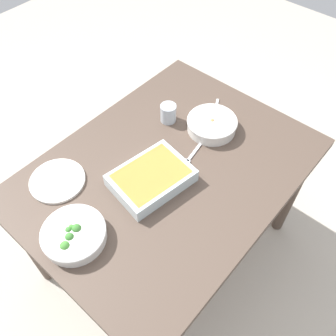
{
  "coord_description": "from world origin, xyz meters",
  "views": [
    {
      "loc": [
        0.7,
        0.61,
        1.9
      ],
      "look_at": [
        0.0,
        0.0,
        0.74
      ],
      "focal_mm": 38.63,
      "sensor_mm": 36.0,
      "label": 1
    }
  ],
  "objects_px": {
    "spoon_by_stew": "(215,115)",
    "fork_on_table": "(192,155)",
    "baking_dish": "(151,177)",
    "side_plate": "(57,181)",
    "stew_bowl": "(212,124)",
    "drink_cup": "(168,114)",
    "broccoli_bowl": "(74,234)"
  },
  "relations": [
    {
      "from": "side_plate",
      "to": "fork_on_table",
      "type": "height_order",
      "value": "side_plate"
    },
    {
      "from": "stew_bowl",
      "to": "broccoli_bowl",
      "type": "distance_m",
      "value": 0.75
    },
    {
      "from": "baking_dish",
      "to": "side_plate",
      "type": "xyz_separation_m",
      "value": [
        0.24,
        -0.28,
        -0.03
      ]
    },
    {
      "from": "baking_dish",
      "to": "stew_bowl",
      "type": "bearing_deg",
      "value": 179.21
    },
    {
      "from": "spoon_by_stew",
      "to": "fork_on_table",
      "type": "height_order",
      "value": "spoon_by_stew"
    },
    {
      "from": "spoon_by_stew",
      "to": "fork_on_table",
      "type": "relative_size",
      "value": 0.92
    },
    {
      "from": "baking_dish",
      "to": "fork_on_table",
      "type": "height_order",
      "value": "baking_dish"
    },
    {
      "from": "broccoli_bowl",
      "to": "side_plate",
      "type": "height_order",
      "value": "broccoli_bowl"
    },
    {
      "from": "drink_cup",
      "to": "fork_on_table",
      "type": "distance_m",
      "value": 0.24
    },
    {
      "from": "stew_bowl",
      "to": "broccoli_bowl",
      "type": "relative_size",
      "value": 0.97
    },
    {
      "from": "baking_dish",
      "to": "drink_cup",
      "type": "height_order",
      "value": "drink_cup"
    },
    {
      "from": "spoon_by_stew",
      "to": "fork_on_table",
      "type": "bearing_deg",
      "value": 15.78
    },
    {
      "from": "side_plate",
      "to": "stew_bowl",
      "type": "bearing_deg",
      "value": 155.53
    },
    {
      "from": "side_plate",
      "to": "spoon_by_stew",
      "type": "xyz_separation_m",
      "value": [
        -0.72,
        0.25,
        -0.0
      ]
    },
    {
      "from": "stew_bowl",
      "to": "baking_dish",
      "type": "distance_m",
      "value": 0.4
    },
    {
      "from": "drink_cup",
      "to": "side_plate",
      "type": "bearing_deg",
      "value": -10.42
    },
    {
      "from": "stew_bowl",
      "to": "baking_dish",
      "type": "relative_size",
      "value": 0.67
    },
    {
      "from": "drink_cup",
      "to": "fork_on_table",
      "type": "bearing_deg",
      "value": 65.63
    },
    {
      "from": "stew_bowl",
      "to": "drink_cup",
      "type": "height_order",
      "value": "drink_cup"
    },
    {
      "from": "broccoli_bowl",
      "to": "drink_cup",
      "type": "bearing_deg",
      "value": -167.64
    },
    {
      "from": "broccoli_bowl",
      "to": "fork_on_table",
      "type": "xyz_separation_m",
      "value": [
        -0.57,
        0.07,
        -0.03
      ]
    },
    {
      "from": "stew_bowl",
      "to": "fork_on_table",
      "type": "distance_m",
      "value": 0.19
    },
    {
      "from": "broccoli_bowl",
      "to": "spoon_by_stew",
      "type": "xyz_separation_m",
      "value": [
        -0.83,
        -0.0,
        -0.03
      ]
    },
    {
      "from": "stew_bowl",
      "to": "spoon_by_stew",
      "type": "height_order",
      "value": "stew_bowl"
    },
    {
      "from": "stew_bowl",
      "to": "spoon_by_stew",
      "type": "xyz_separation_m",
      "value": [
        -0.08,
        -0.04,
        -0.03
      ]
    },
    {
      "from": "broccoli_bowl",
      "to": "side_plate",
      "type": "bearing_deg",
      "value": -115.06
    },
    {
      "from": "broccoli_bowl",
      "to": "spoon_by_stew",
      "type": "distance_m",
      "value": 0.83
    },
    {
      "from": "drink_cup",
      "to": "baking_dish",
      "type": "bearing_deg",
      "value": 30.19
    },
    {
      "from": "stew_bowl",
      "to": "spoon_by_stew",
      "type": "relative_size",
      "value": 1.37
    },
    {
      "from": "baking_dish",
      "to": "spoon_by_stew",
      "type": "xyz_separation_m",
      "value": [
        -0.48,
        -0.04,
        -0.03
      ]
    },
    {
      "from": "broccoli_bowl",
      "to": "drink_cup",
      "type": "distance_m",
      "value": 0.69
    },
    {
      "from": "drink_cup",
      "to": "spoon_by_stew",
      "type": "relative_size",
      "value": 0.52
    }
  ]
}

